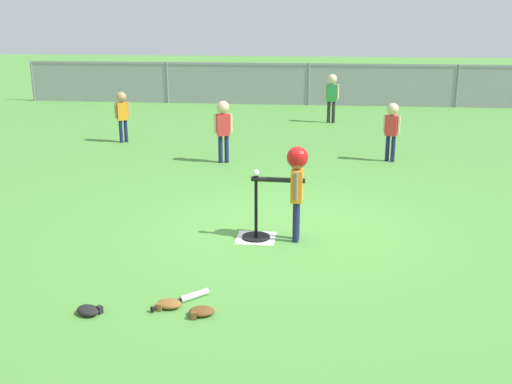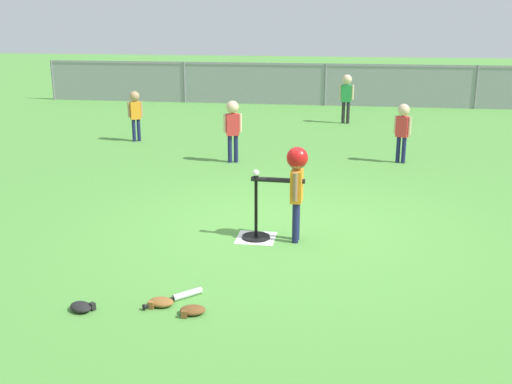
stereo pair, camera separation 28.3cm
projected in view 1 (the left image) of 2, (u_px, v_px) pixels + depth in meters
The scene contains 14 objects.
ground_plane at pixel (286, 227), 7.30m from camera, with size 60.00×60.00×0.00m, color #51933D.
home_plate at pixel (256, 238), 6.95m from camera, with size 0.44×0.44×0.01m, color white.
batting_tee at pixel (256, 228), 6.92m from camera, with size 0.32×0.32×0.73m.
baseball_on_tee at pixel (256, 173), 6.73m from camera, with size 0.07×0.07×0.07m, color white.
batter_child at pixel (296, 174), 6.67m from camera, with size 0.63×0.31×1.08m.
fielder_deep_right at pixel (223, 123), 10.27m from camera, with size 0.31×0.21×1.06m.
fielder_deep_left at pixel (122, 110), 11.93m from camera, with size 0.26×0.21×1.00m.
fielder_near_left at pixel (332, 92), 14.06m from camera, with size 0.33×0.22×1.12m.
fielder_deep_center at pixel (392, 124), 10.37m from camera, with size 0.28×0.20×1.01m.
spare_bat_silver at pixel (189, 297), 5.44m from camera, with size 0.45×0.45×0.06m.
glove_by_plate at pixel (169, 304), 5.30m from camera, with size 0.23×0.18×0.07m.
glove_near_bats at pixel (89, 310), 5.19m from camera, with size 0.27×0.25×0.07m.
glove_tossed_aside at pixel (201, 311), 5.17m from camera, with size 0.24×0.20×0.07m.
outfield_fence at pixel (309, 83), 16.82m from camera, with size 16.06×0.06×1.15m.
Camera 1 is at (0.38, -6.88, 2.47)m, focal length 42.70 mm.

